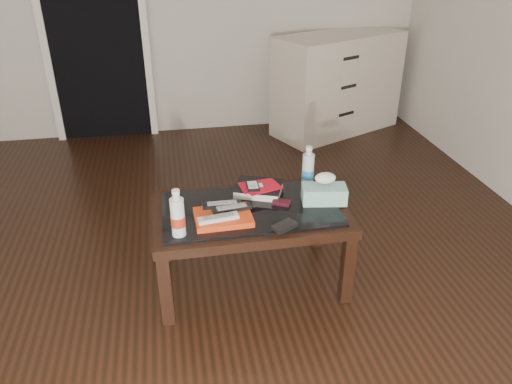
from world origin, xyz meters
TOP-DOWN VIEW (x-y plane):
  - ground at (0.00, 0.00)m, footprint 5.00×5.00m
  - doorway at (-0.40, 2.47)m, footprint 0.90×0.08m
  - coffee_table at (0.53, 0.09)m, footprint 1.00×0.60m
  - dresser at (1.73, 2.23)m, footprint 1.30×0.95m
  - magazines at (0.38, 0.00)m, footprint 0.29×0.22m
  - remote_silver at (0.35, -0.04)m, footprint 0.20×0.08m
  - remote_black_front at (0.43, 0.04)m, footprint 0.21×0.08m
  - remote_black_back at (0.39, 0.08)m, footprint 0.20×0.05m
  - textbook at (0.61, 0.25)m, footprint 0.31×0.28m
  - dvd_mailers at (0.60, 0.24)m, footprint 0.20×0.16m
  - ipod at (0.57, 0.22)m, footprint 0.07×0.11m
  - flip_phone at (0.70, 0.10)m, footprint 0.10×0.08m
  - wallet at (0.67, -0.13)m, footprint 0.14×0.12m
  - water_bottle_left at (0.16, -0.09)m, footprint 0.08×0.08m
  - water_bottle_right at (0.89, 0.28)m, footprint 0.07×0.07m
  - tissue_box at (0.93, 0.09)m, footprint 0.25×0.16m

SIDE VIEW (x-z plane):
  - ground at x=0.00m, z-range 0.00..0.00m
  - coffee_table at x=0.53m, z-range 0.17..0.63m
  - dresser at x=1.73m, z-range 0.00..0.90m
  - wallet at x=0.67m, z-range 0.46..0.48m
  - flip_phone at x=0.70m, z-range 0.46..0.48m
  - magazines at x=0.38m, z-range 0.46..0.49m
  - textbook at x=0.61m, z-range 0.46..0.51m
  - remote_silver at x=0.35m, z-range 0.49..0.51m
  - remote_black_front at x=0.43m, z-range 0.49..0.51m
  - remote_black_back at x=0.39m, z-range 0.49..0.51m
  - tissue_box at x=0.93m, z-range 0.46..0.55m
  - dvd_mailers at x=0.60m, z-range 0.51..0.51m
  - ipod at x=0.57m, z-range 0.51..0.53m
  - water_bottle_left at x=0.16m, z-range 0.46..0.70m
  - water_bottle_right at x=0.89m, z-range 0.46..0.70m
  - doorway at x=-0.40m, z-range -0.01..2.06m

